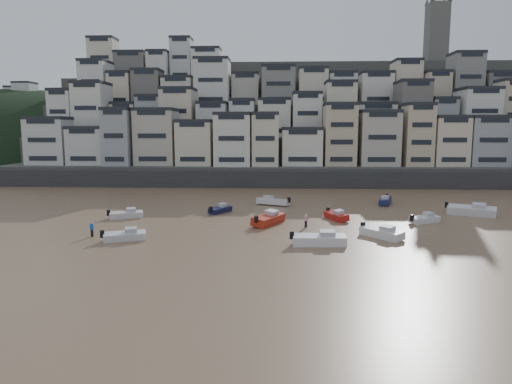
{
  "coord_description": "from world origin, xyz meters",
  "views": [
    {
      "loc": [
        6.0,
        -28.76,
        12.38
      ],
      "look_at": [
        3.27,
        30.0,
        4.0
      ],
      "focal_mm": 32.0,
      "sensor_mm": 36.0,
      "label": 1
    }
  ],
  "objects_px": {
    "boat_i": "(385,200)",
    "boat_j": "(125,235)",
    "boat_b": "(382,231)",
    "person_pink": "(306,220)",
    "boat_d": "(425,218)",
    "person_blue": "(92,229)",
    "boat_f": "(220,209)",
    "boat_g": "(471,209)",
    "boat_a": "(319,238)",
    "boat_e": "(336,215)",
    "boat_h": "(273,200)",
    "boat_k": "(126,213)",
    "boat_c": "(268,217)"
  },
  "relations": [
    {
      "from": "boat_a",
      "to": "boat_g",
      "type": "relative_size",
      "value": 0.89
    },
    {
      "from": "boat_d",
      "to": "person_pink",
      "type": "distance_m",
      "value": 16.02
    },
    {
      "from": "boat_f",
      "to": "boat_g",
      "type": "height_order",
      "value": "boat_g"
    },
    {
      "from": "boat_a",
      "to": "boat_e",
      "type": "xyz_separation_m",
      "value": [
        3.53,
        13.8,
        -0.16
      ]
    },
    {
      "from": "boat_a",
      "to": "person_blue",
      "type": "height_order",
      "value": "person_blue"
    },
    {
      "from": "boat_f",
      "to": "person_blue",
      "type": "bearing_deg",
      "value": 172.61
    },
    {
      "from": "boat_c",
      "to": "boat_b",
      "type": "bearing_deg",
      "value": -88.98
    },
    {
      "from": "boat_d",
      "to": "boat_j",
      "type": "height_order",
      "value": "boat_j"
    },
    {
      "from": "boat_c",
      "to": "boat_e",
      "type": "height_order",
      "value": "boat_c"
    },
    {
      "from": "boat_a",
      "to": "person_pink",
      "type": "xyz_separation_m",
      "value": [
        -0.86,
        8.82,
        0.03
      ]
    },
    {
      "from": "boat_c",
      "to": "boat_k",
      "type": "bearing_deg",
      "value": 109.84
    },
    {
      "from": "boat_e",
      "to": "person_blue",
      "type": "relative_size",
      "value": 2.85
    },
    {
      "from": "boat_d",
      "to": "boat_f",
      "type": "xyz_separation_m",
      "value": [
        -27.56,
        5.88,
        -0.03
      ]
    },
    {
      "from": "boat_d",
      "to": "person_blue",
      "type": "relative_size",
      "value": 2.71
    },
    {
      "from": "boat_a",
      "to": "boat_i",
      "type": "height_order",
      "value": "boat_a"
    },
    {
      "from": "boat_f",
      "to": "boat_h",
      "type": "relative_size",
      "value": 0.77
    },
    {
      "from": "boat_e",
      "to": "boat_g",
      "type": "distance_m",
      "value": 19.73
    },
    {
      "from": "boat_i",
      "to": "boat_g",
      "type": "bearing_deg",
      "value": 65.59
    },
    {
      "from": "boat_g",
      "to": "boat_h",
      "type": "xyz_separation_m",
      "value": [
        -28.03,
        7.58,
        -0.15
      ]
    },
    {
      "from": "person_pink",
      "to": "boat_k",
      "type": "bearing_deg",
      "value": 169.32
    },
    {
      "from": "boat_b",
      "to": "boat_f",
      "type": "relative_size",
      "value": 1.26
    },
    {
      "from": "boat_b",
      "to": "boat_d",
      "type": "bearing_deg",
      "value": 97.92
    },
    {
      "from": "boat_b",
      "to": "person_pink",
      "type": "bearing_deg",
      "value": -162.45
    },
    {
      "from": "boat_j",
      "to": "person_pink",
      "type": "height_order",
      "value": "person_pink"
    },
    {
      "from": "boat_a",
      "to": "boat_g",
      "type": "xyz_separation_m",
      "value": [
        22.93,
        17.43,
        0.11
      ]
    },
    {
      "from": "boat_a",
      "to": "person_pink",
      "type": "distance_m",
      "value": 8.86
    },
    {
      "from": "boat_c",
      "to": "boat_a",
      "type": "bearing_deg",
      "value": -123.42
    },
    {
      "from": "boat_f",
      "to": "boat_h",
      "type": "bearing_deg",
      "value": -15.26
    },
    {
      "from": "boat_b",
      "to": "boat_g",
      "type": "relative_size",
      "value": 0.81
    },
    {
      "from": "boat_g",
      "to": "person_blue",
      "type": "relative_size",
      "value": 3.98
    },
    {
      "from": "boat_d",
      "to": "person_blue",
      "type": "bearing_deg",
      "value": 164.71
    },
    {
      "from": "person_pink",
      "to": "person_blue",
      "type": "bearing_deg",
      "value": -166.03
    },
    {
      "from": "boat_k",
      "to": "boat_j",
      "type": "bearing_deg",
      "value": -92.9
    },
    {
      "from": "boat_d",
      "to": "boat_f",
      "type": "distance_m",
      "value": 28.19
    },
    {
      "from": "boat_d",
      "to": "boat_e",
      "type": "xyz_separation_m",
      "value": [
        -11.27,
        1.65,
        0.03
      ]
    },
    {
      "from": "boat_b",
      "to": "person_blue",
      "type": "bearing_deg",
      "value": -128.76
    },
    {
      "from": "boat_a",
      "to": "boat_e",
      "type": "relative_size",
      "value": 1.24
    },
    {
      "from": "boat_a",
      "to": "person_blue",
      "type": "relative_size",
      "value": 3.52
    },
    {
      "from": "boat_j",
      "to": "person_pink",
      "type": "bearing_deg",
      "value": 0.86
    },
    {
      "from": "boat_g",
      "to": "boat_k",
      "type": "height_order",
      "value": "boat_g"
    },
    {
      "from": "boat_a",
      "to": "boat_c",
      "type": "xyz_separation_m",
      "value": [
        -5.57,
        10.42,
        0.04
      ]
    },
    {
      "from": "boat_i",
      "to": "boat_j",
      "type": "relative_size",
      "value": 1.08
    },
    {
      "from": "boat_a",
      "to": "boat_d",
      "type": "relative_size",
      "value": 1.3
    },
    {
      "from": "boat_c",
      "to": "boat_k",
      "type": "xyz_separation_m",
      "value": [
        -19.58,
        2.98,
        -0.21
      ]
    },
    {
      "from": "boat_j",
      "to": "person_pink",
      "type": "relative_size",
      "value": 2.85
    },
    {
      "from": "boat_k",
      "to": "boat_i",
      "type": "bearing_deg",
      "value": -1.5
    },
    {
      "from": "boat_f",
      "to": "boat_i",
      "type": "bearing_deg",
      "value": -39.11
    },
    {
      "from": "boat_g",
      "to": "boat_b",
      "type": "bearing_deg",
      "value": -113.69
    },
    {
      "from": "person_pink",
      "to": "boat_d",
      "type": "bearing_deg",
      "value": 12.0
    },
    {
      "from": "boat_h",
      "to": "boat_k",
      "type": "relative_size",
      "value": 1.18
    }
  ]
}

